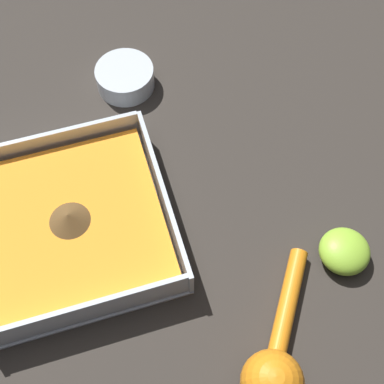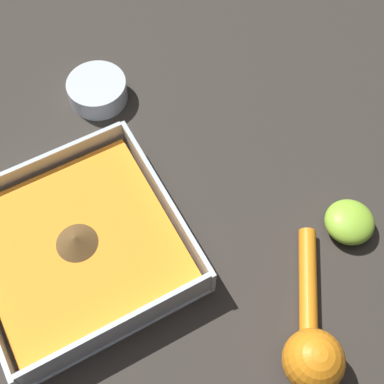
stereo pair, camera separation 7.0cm
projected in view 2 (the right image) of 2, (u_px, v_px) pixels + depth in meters
The scene contains 5 objects.
ground_plane at pixel (94, 248), 0.69m from camera, with size 4.00×4.00×0.00m, color #332D28.
square_dish at pixel (79, 246), 0.67m from camera, with size 0.25×0.25×0.06m.
spice_bowl at pixel (98, 91), 0.79m from camera, with size 0.09×0.09×0.03m.
lemon_squeezer at pixel (312, 346), 0.60m from camera, with size 0.18×0.14×0.07m.
lemon_half at pixel (349, 222), 0.69m from camera, with size 0.06×0.06×0.04m.
Camera 2 is at (-0.30, 0.02, 0.64)m, focal length 50.00 mm.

